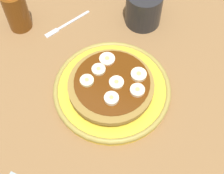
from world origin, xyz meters
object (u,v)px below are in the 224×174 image
Objects in this scene: banana_slice_2 at (139,75)px; banana_slice_0 at (117,81)px; banana_slice_5 at (111,99)px; banana_slice_3 at (138,89)px; pancake_stack at (111,86)px; plate at (112,89)px; banana_slice_1 at (107,59)px; syrup_bottle at (15,8)px; banana_slice_4 at (87,81)px; banana_slice_6 at (99,70)px; coffee_mug at (144,6)px; fork at (65,25)px.

banana_slice_0 is at bearing 132.43° from banana_slice_2.
banana_slice_5 is (-7.46, 2.79, 0.03)cm from banana_slice_2.
pancake_stack is at bearing 97.46° from banana_slice_3.
banana_slice_2 is at bearing -50.96° from plate.
pancake_stack is 4.14cm from banana_slice_5.
banana_slice_2 reaches higher than banana_slice_1.
banana_slice_0 is 0.23× the size of syrup_bottle.
pancake_stack is 5.84cm from banana_slice_3.
plate is at bearing 114.50° from banana_slice_0.
banana_slice_4 reaches higher than plate.
banana_slice_1 is 1.02× the size of banana_slice_2.
banana_slice_4 is at bearing 103.24° from banana_slice_3.
banana_slice_3 reaches higher than banana_slice_1.
banana_slice_2 reaches higher than banana_slice_0.
banana_slice_1 is at bearing -12.20° from banana_slice_4.
plate is 1.41× the size of pancake_stack.
banana_slice_3 is at bearing -43.45° from banana_slice_5.
banana_slice_5 is at bearing -134.53° from banana_slice_6.
syrup_bottle is at bearing 82.12° from banana_slice_1.
banana_slice_2 is 1.09× the size of banana_slice_3.
banana_slice_3 is (0.29, -5.59, 3.53)cm from plate.
coffee_mug is at bearing 6.85° from banana_slice_0.
coffee_mug reaches higher than plate.
banana_slice_0 reaches higher than pancake_stack.
banana_slice_0 is 1.05× the size of banana_slice_6.
banana_slice_2 is 1.12× the size of banana_slice_5.
plate is at bearing -124.20° from fork.
pancake_stack is 22.72cm from coffee_mug.
plate is at bearing -65.59° from banana_slice_4.
banana_slice_6 is (-2.22, 8.12, -0.09)cm from banana_slice_2.
coffee_mug is 1.00× the size of fork.
banana_slice_2 is (4.02, -4.41, 1.61)cm from pancake_stack.
syrup_bottle is at bearing 74.69° from banana_slice_6.
coffee_mug reaches higher than banana_slice_1.
banana_slice_0 is 23.11cm from fork.
banana_slice_1 is at bearing 82.45° from banana_slice_2.
banana_slice_5 is 0.25× the size of coffee_mug.
plate is 6.62cm from banana_slice_3.
banana_slice_3 is (-3.29, -1.17, -0.01)cm from banana_slice_2.
syrup_bottle reaches higher than banana_slice_4.
coffee_mug is (21.88, 7.20, -0.08)cm from banana_slice_3.
banana_slice_3 is 10.54cm from banana_slice_4.
banana_slice_6 is (3.49, -0.98, -0.04)cm from banana_slice_4.
banana_slice_0 is 30.08cm from syrup_bottle.
fork is 12.19cm from syrup_bottle.
syrup_bottle reaches higher than banana_slice_6.
banana_slice_6 reaches higher than pancake_stack.
banana_slice_3 is 1.04× the size of banana_slice_6.
banana_slice_1 is 3.27cm from banana_slice_6.
banana_slice_2 is at bearing -20.46° from banana_slice_5.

